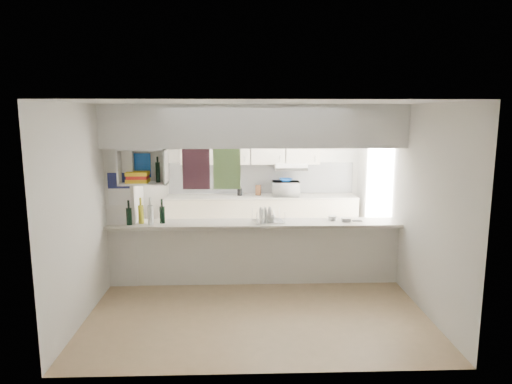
{
  "coord_description": "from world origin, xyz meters",
  "views": [
    {
      "loc": [
        -0.2,
        -6.43,
        2.48
      ],
      "look_at": [
        0.04,
        0.5,
        1.27
      ],
      "focal_mm": 32.0,
      "sensor_mm": 36.0,
      "label": 1
    }
  ],
  "objects_px": {
    "bowl": "(286,180)",
    "dish_rack": "(268,216)",
    "microwave": "(286,189)",
    "wine_bottles": "(146,214)"
  },
  "relations": [
    {
      "from": "microwave",
      "to": "bowl",
      "type": "height_order",
      "value": "bowl"
    },
    {
      "from": "microwave",
      "to": "bowl",
      "type": "relative_size",
      "value": 1.98
    },
    {
      "from": "microwave",
      "to": "bowl",
      "type": "bearing_deg",
      "value": 70.79
    },
    {
      "from": "bowl",
      "to": "dish_rack",
      "type": "xyz_separation_m",
      "value": [
        -0.46,
        -2.03,
        -0.22
      ]
    },
    {
      "from": "bowl",
      "to": "microwave",
      "type": "bearing_deg",
      "value": 71.07
    },
    {
      "from": "microwave",
      "to": "dish_rack",
      "type": "height_order",
      "value": "microwave"
    },
    {
      "from": "bowl",
      "to": "dish_rack",
      "type": "height_order",
      "value": "bowl"
    },
    {
      "from": "wine_bottles",
      "to": "bowl",
      "type": "bearing_deg",
      "value": 43.68
    },
    {
      "from": "microwave",
      "to": "bowl",
      "type": "xyz_separation_m",
      "value": [
        -0.01,
        -0.02,
        0.17
      ]
    },
    {
      "from": "bowl",
      "to": "dish_rack",
      "type": "distance_m",
      "value": 2.09
    }
  ]
}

